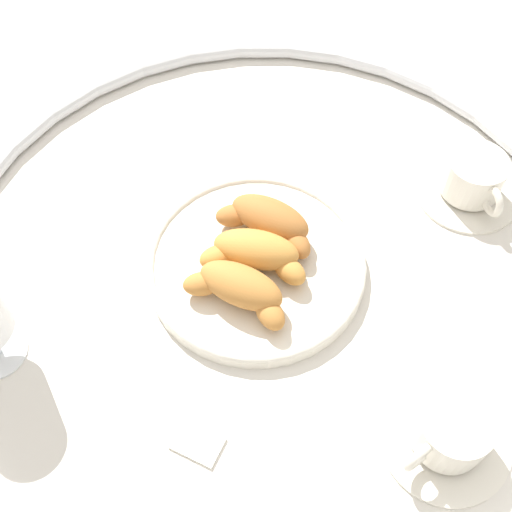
{
  "coord_description": "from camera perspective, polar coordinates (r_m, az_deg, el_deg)",
  "views": [
    {
      "loc": [
        -0.03,
        0.42,
        0.67
      ],
      "look_at": [
        0.01,
        0.0,
        0.03
      ],
      "focal_mm": 45.9,
      "sensor_mm": 36.0,
      "label": 1
    }
  ],
  "objects": [
    {
      "name": "ground_plane",
      "position": [
        0.79,
        0.88,
        -1.18
      ],
      "size": [
        2.2,
        2.2,
        0.0
      ],
      "primitive_type": "plane",
      "color": "silver"
    },
    {
      "name": "coffee_cup_far",
      "position": [
        0.7,
        16.49,
        -14.57
      ],
      "size": [
        0.14,
        0.14,
        0.06
      ],
      "color": "silver",
      "rests_on": "ground_plane"
    },
    {
      "name": "croissant_extra",
      "position": [
        0.73,
        -1.43,
        -2.86
      ],
      "size": [
        0.13,
        0.09,
        0.04
      ],
      "color": "#BC7A38",
      "rests_on": "pastry_plate"
    },
    {
      "name": "croissant_large",
      "position": [
        0.78,
        1.12,
        3.13
      ],
      "size": [
        0.13,
        0.1,
        0.04
      ],
      "color": "#AD6B33",
      "rests_on": "pastry_plate"
    },
    {
      "name": "table_chrome_rim",
      "position": [
        0.78,
        0.89,
        -0.71
      ],
      "size": [
        0.8,
        0.8,
        0.02
      ],
      "primitive_type": "torus",
      "color": "silver",
      "rests_on": "ground_plane"
    },
    {
      "name": "sugar_packet",
      "position": [
        0.7,
        -5.14,
        -15.88
      ],
      "size": [
        0.06,
        0.05,
        0.01
      ],
      "primitive_type": "cube",
      "rotation": [
        0.0,
        0.0,
        -0.35
      ],
      "color": "white",
      "rests_on": "ground_plane"
    },
    {
      "name": "coffee_cup_near",
      "position": [
        0.88,
        18.35,
        6.26
      ],
      "size": [
        0.14,
        0.14,
        0.06
      ],
      "color": "silver",
      "rests_on": "ground_plane"
    },
    {
      "name": "pastry_plate",
      "position": [
        0.78,
        -0.0,
        -0.77
      ],
      "size": [
        0.26,
        0.26,
        0.02
      ],
      "color": "silver",
      "rests_on": "ground_plane"
    },
    {
      "name": "croissant_small",
      "position": [
        0.75,
        -0.05,
        0.22
      ],
      "size": [
        0.14,
        0.07,
        0.04
      ],
      "color": "#CC893D",
      "rests_on": "pastry_plate"
    }
  ]
}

